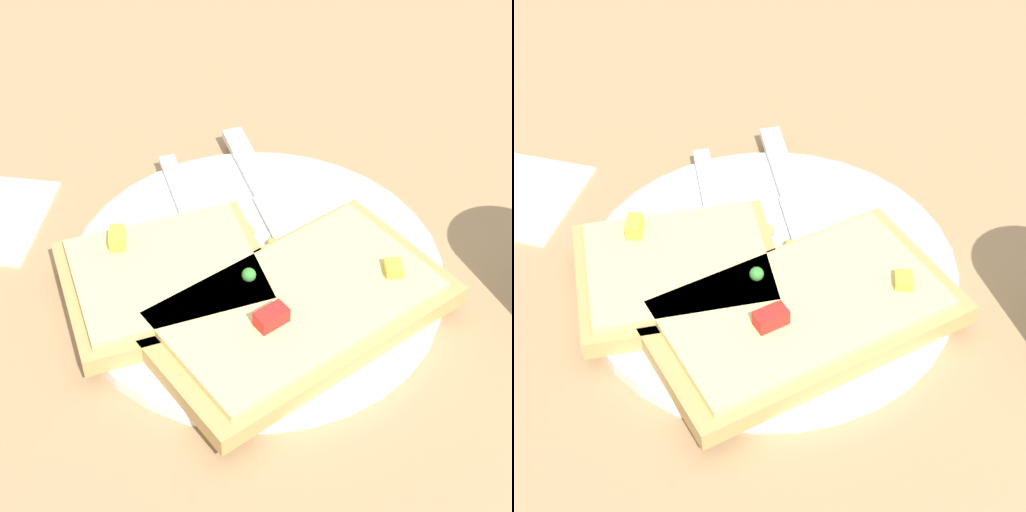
# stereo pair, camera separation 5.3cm
# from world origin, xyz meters

# --- Properties ---
(ground_plane) EXTENTS (4.00, 4.00, 0.00)m
(ground_plane) POSITION_xyz_m (0.00, 0.00, 0.00)
(ground_plane) COLOR #9E7A51
(plate) EXTENTS (0.26, 0.26, 0.01)m
(plate) POSITION_xyz_m (0.00, 0.00, 0.01)
(plate) COLOR white
(plate) RESTS_ON ground
(fork) EXTENTS (0.11, 0.21, 0.01)m
(fork) POSITION_xyz_m (0.03, 0.00, 0.01)
(fork) COLOR silver
(fork) RESTS_ON plate
(knife) EXTENTS (0.12, 0.21, 0.01)m
(knife) POSITION_xyz_m (-0.00, -0.07, 0.01)
(knife) COLOR silver
(knife) RESTS_ON plate
(pizza_slice_main) EXTENTS (0.22, 0.22, 0.03)m
(pizza_slice_main) POSITION_xyz_m (-0.03, 0.04, 0.02)
(pizza_slice_main) COLOR tan
(pizza_slice_main) RESTS_ON plate
(pizza_slice_corner) EXTENTS (0.17, 0.16, 0.03)m
(pizza_slice_corner) POSITION_xyz_m (0.06, 0.03, 0.02)
(pizza_slice_corner) COLOR tan
(pizza_slice_corner) RESTS_ON plate
(crumb_scatter) EXTENTS (0.06, 0.12, 0.01)m
(crumb_scatter) POSITION_xyz_m (0.02, 0.01, 0.02)
(crumb_scatter) COLOR #A89B45
(crumb_scatter) RESTS_ON plate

